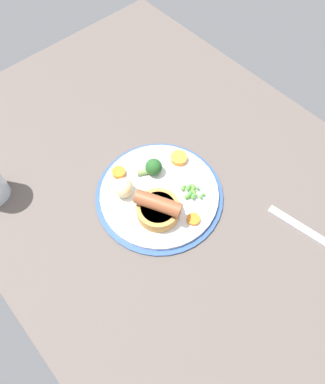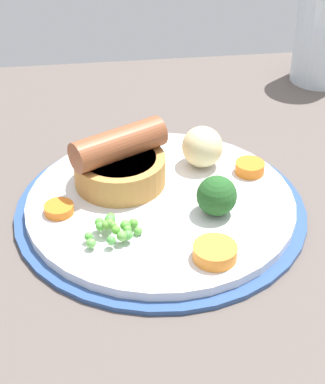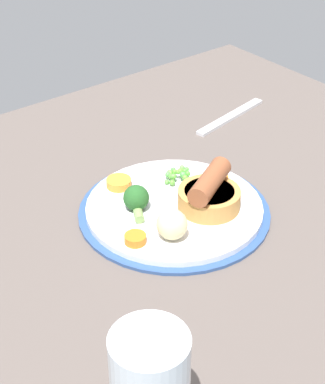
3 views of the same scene
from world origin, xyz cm
name	(u,v)px [view 3 (image 3 of 3)]	position (x,y,z in cm)	size (l,w,h in cm)	color
dining_table	(142,215)	(0.00, 0.00, 1.50)	(110.00, 80.00, 3.00)	#564C47
dinner_plate	(174,210)	(-2.78, 4.09, 3.57)	(27.49, 27.49, 1.40)	#2D4C84
sausage_pudding	(209,194)	(-6.31, 7.49, 6.63)	(9.61, 8.84, 5.82)	#BC8442
pea_pile	(178,174)	(-7.48, -0.87, 5.35)	(5.06, 4.12, 1.82)	#61AC47
broccoli_floret_near	(136,199)	(2.07, 1.61, 6.15)	(4.19, 5.39, 3.68)	#235623
potato_chunk_0	(172,224)	(2.15, 9.65, 6.48)	(4.19, 4.08, 4.17)	beige
carrot_slice_1	(219,178)	(-12.23, 3.24, 4.81)	(2.71, 2.71, 0.83)	orange
carrot_slice_3	(119,183)	(0.62, -4.82, 5.01)	(3.73, 3.73, 1.22)	orange
carrot_slice_4	(135,239)	(6.62, 7.56, 4.97)	(2.92, 2.92, 1.13)	orange
fork	(231,117)	(-29.65, -12.70, 3.30)	(18.00, 1.60, 0.60)	silver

